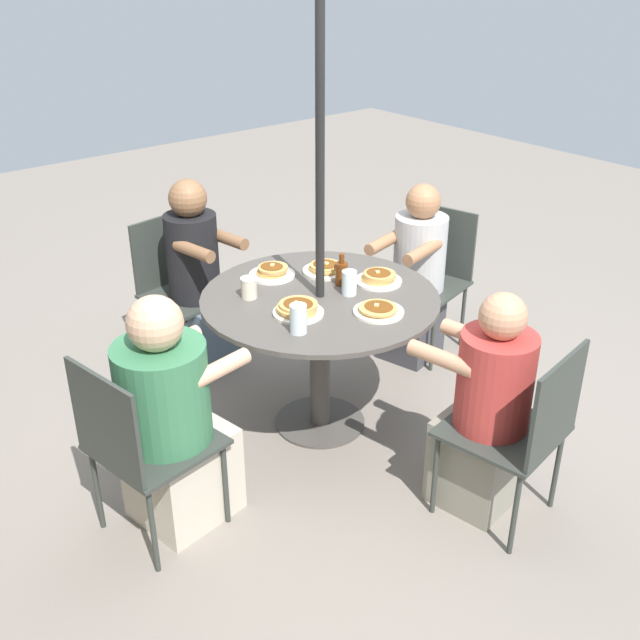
{
  "coord_description": "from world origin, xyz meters",
  "views": [
    {
      "loc": [
        -2.59,
        2.14,
        2.34
      ],
      "look_at": [
        0.0,
        0.0,
        0.63
      ],
      "focal_mm": 42.0,
      "sensor_mm": 36.0,
      "label": 1
    }
  ],
  "objects": [
    {
      "name": "patio_chair_south",
      "position": [
        -1.12,
        -0.19,
        0.5
      ],
      "size": [
        0.53,
        0.53,
        0.88
      ],
      "rotation": [
        0.0,
        0.0,
        -1.41
      ],
      "color": "#333833",
      "rests_on": "ground"
    },
    {
      "name": "diner_west",
      "position": [
        0.22,
        -0.94,
        0.51
      ],
      "size": [
        0.41,
        0.55,
        1.09
      ],
      "rotation": [
        0.0,
        0.0,
        0.23
      ],
      "color": "#3D3D42",
      "rests_on": "ground"
    },
    {
      "name": "patio_chair_north",
      "position": [
        1.13,
        0.17,
        0.5
      ],
      "size": [
        0.53,
        0.53,
        0.88
      ],
      "rotation": [
        0.0,
        0.0,
        -4.56
      ],
      "color": "#333833",
      "rests_on": "ground"
    },
    {
      "name": "pancake_plate_e",
      "position": [
        -0.33,
        -0.09,
        0.78
      ],
      "size": [
        0.24,
        0.24,
        0.05
      ],
      "color": "silver",
      "rests_on": "patio_table"
    },
    {
      "name": "coffee_cup",
      "position": [
        0.21,
        0.28,
        0.81
      ],
      "size": [
        0.08,
        0.08,
        0.11
      ],
      "color": "beige",
      "rests_on": "patio_table"
    },
    {
      "name": "drinking_glass_b",
      "position": [
        -0.08,
        -0.12,
        0.82
      ],
      "size": [
        0.08,
        0.08,
        0.12
      ],
      "primitive_type": "cylinder",
      "color": "silver",
      "rests_on": "patio_table"
    },
    {
      "name": "diner_south",
      "position": [
        -0.95,
        -0.16,
        0.49
      ],
      "size": [
        0.53,
        0.39,
        1.07
      ],
      "rotation": [
        0.0,
        0.0,
        -1.41
      ],
      "color": "gray",
      "rests_on": "ground"
    },
    {
      "name": "patio_table",
      "position": [
        0.0,
        0.0,
        0.62
      ],
      "size": [
        1.19,
        1.19,
        0.76
      ],
      "color": "#4C4742",
      "rests_on": "ground"
    },
    {
      "name": "pancake_plate_d",
      "position": [
        0.35,
        0.04,
        0.78
      ],
      "size": [
        0.24,
        0.24,
        0.07
      ],
      "color": "silver",
      "rests_on": "patio_table"
    },
    {
      "name": "syrup_bottle",
      "position": [
        0.04,
        -0.17,
        0.83
      ],
      "size": [
        0.09,
        0.06,
        0.17
      ],
      "color": "#602D0F",
      "rests_on": "patio_table"
    },
    {
      "name": "umbrella_pole",
      "position": [
        0.0,
        0.0,
        1.18
      ],
      "size": [
        0.04,
        0.04,
        2.36
      ],
      "primitive_type": "cylinder",
      "color": "black",
      "rests_on": "ground"
    },
    {
      "name": "patio_chair_west",
      "position": [
        0.26,
        -1.11,
        0.5
      ],
      "size": [
        0.55,
        0.55,
        0.88
      ],
      "rotation": [
        0.0,
        0.0,
        0.23
      ],
      "color": "#333833",
      "rests_on": "ground"
    },
    {
      "name": "diner_north",
      "position": [
        0.95,
        0.15,
        0.55
      ],
      "size": [
        0.48,
        0.36,
        1.16
      ],
      "rotation": [
        0.0,
        0.0,
        -4.56
      ],
      "color": "slate",
      "rests_on": "ground"
    },
    {
      "name": "pancake_plate_b",
      "position": [
        -0.07,
        -0.34,
        0.78
      ],
      "size": [
        0.24,
        0.24,
        0.07
      ],
      "color": "silver",
      "rests_on": "patio_table"
    },
    {
      "name": "pancake_plate_c",
      "position": [
        -0.09,
        0.21,
        0.79
      ],
      "size": [
        0.24,
        0.24,
        0.07
      ],
      "color": "silver",
      "rests_on": "patio_table"
    },
    {
      "name": "drinking_glass_a",
      "position": [
        -0.24,
        0.32,
        0.83
      ],
      "size": [
        0.08,
        0.08,
        0.14
      ],
      "primitive_type": "cylinder",
      "color": "silver",
      "rests_on": "patio_table"
    },
    {
      "name": "diner_east",
      "position": [
        -0.15,
        0.95,
        0.49
      ],
      "size": [
        0.45,
        0.55,
        1.1
      ],
      "rotation": [
        0.0,
        0.0,
        -2.98
      ],
      "color": "beige",
      "rests_on": "ground"
    },
    {
      "name": "ground_plane",
      "position": [
        0.0,
        0.0,
        0.0
      ],
      "size": [
        12.0,
        12.0,
        0.0
      ],
      "primitive_type": "plane",
      "color": "gray"
    },
    {
      "name": "patio_chair_east",
      "position": [
        -0.18,
        1.12,
        0.5
      ],
      "size": [
        0.53,
        0.53,
        0.88
      ],
      "rotation": [
        0.0,
        0.0,
        -2.98
      ],
      "color": "#333833",
      "rests_on": "ground"
    },
    {
      "name": "pancake_plate_a",
      "position": [
        0.21,
        -0.21,
        0.78
      ],
      "size": [
        0.24,
        0.24,
        0.06
      ],
      "color": "silver",
      "rests_on": "patio_table"
    }
  ]
}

